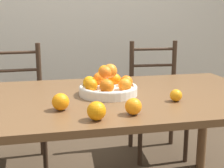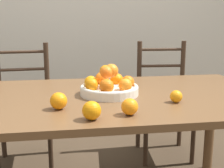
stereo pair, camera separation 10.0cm
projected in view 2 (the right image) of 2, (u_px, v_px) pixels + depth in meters
name	position (u px, v px, depth m)	size (l,w,h in m)	color
wall_back	(88.00, 1.00, 3.05)	(8.00, 0.06, 2.60)	beige
dining_table	(112.00, 110.00, 1.75)	(1.78, 0.99, 0.73)	brown
fruit_bowl	(109.00, 86.00, 1.74)	(0.33, 0.33, 0.17)	silver
orange_loose_0	(59.00, 101.00, 1.47)	(0.08, 0.08, 0.08)	orange
orange_loose_1	(176.00, 96.00, 1.59)	(0.06, 0.06, 0.06)	orange
orange_loose_2	(130.00, 107.00, 1.39)	(0.08, 0.08, 0.08)	orange
orange_loose_3	(92.00, 111.00, 1.33)	(0.08, 0.08, 0.08)	orange
chair_left	(24.00, 108.00, 2.44)	(0.44, 0.42, 0.95)	#382619
chair_right	(164.00, 102.00, 2.61)	(0.45, 0.43, 0.95)	#382619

